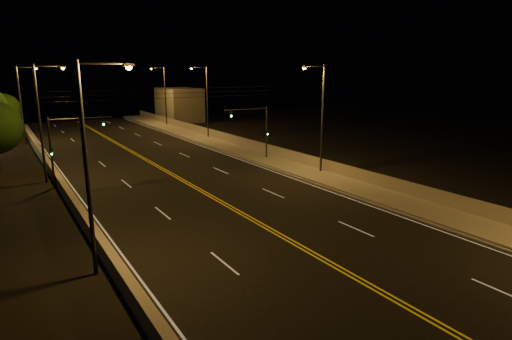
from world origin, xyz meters
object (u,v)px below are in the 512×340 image
traffic_signal_left (64,142)px  streetlight_5 (43,116)px  streetlight_1 (320,113)px  traffic_signal_right (258,127)px  streetlight_2 (206,98)px  streetlight_3 (164,93)px  tree_3 (3,110)px  streetlight_4 (91,156)px  streetlight_6 (23,100)px

traffic_signal_left → streetlight_5: bearing=119.4°
streetlight_1 → traffic_signal_right: size_ratio=1.73×
streetlight_2 → streetlight_3: size_ratio=1.00×
streetlight_2 → tree_3: (-23.62, 15.17, -1.73)m
streetlight_2 → streetlight_4: same height
streetlight_2 → streetlight_4: size_ratio=1.00×
streetlight_5 → traffic_signal_right: 20.11m
streetlight_6 → tree_3: (-2.15, 6.25, -1.73)m
streetlight_4 → streetlight_6: size_ratio=1.00×
streetlight_3 → traffic_signal_left: (-20.30, -32.57, -2.00)m
streetlight_3 → streetlight_6: 22.77m
traffic_signal_right → streetlight_5: bearing=174.0°
traffic_signal_right → traffic_signal_left: bearing=180.0°
streetlight_2 → streetlight_5: same height
streetlight_3 → streetlight_5: bearing=-125.2°
streetlight_2 → streetlight_3: same height
streetlight_2 → streetlight_4: (-21.48, -33.83, 0.00)m
streetlight_2 → streetlight_1: bearing=-90.0°
streetlight_4 → traffic_signal_right: bearing=41.7°
streetlight_6 → traffic_signal_left: size_ratio=1.73×
streetlight_3 → streetlight_4: bearing=-113.1°
streetlight_1 → streetlight_4: same height
streetlight_4 → streetlight_2: bearing=57.6°
streetlight_2 → streetlight_4: bearing=-122.4°
traffic_signal_right → tree_3: size_ratio=0.92×
streetlight_5 → traffic_signal_right: streetlight_5 is taller
streetlight_1 → streetlight_6: bearing=123.1°
streetlight_1 → streetlight_5: (-21.48, 10.08, 0.00)m
streetlight_1 → streetlight_5: 23.73m
streetlight_2 → tree_3: size_ratio=1.58×
streetlight_3 → streetlight_4: 54.70m
streetlight_3 → streetlight_6: same height
streetlight_5 → traffic_signal_left: bearing=-60.6°
streetlight_2 → streetlight_3: 16.48m
streetlight_2 → traffic_signal_left: 25.98m
streetlight_6 → traffic_signal_right: (19.90, -25.02, -2.00)m
streetlight_3 → traffic_signal_right: size_ratio=1.73×
streetlight_4 → traffic_signal_left: bearing=86.2°
streetlight_3 → streetlight_2: bearing=-90.0°
streetlight_2 → streetlight_3: (0.00, 16.48, 0.00)m
streetlight_4 → traffic_signal_right: size_ratio=1.73×
streetlight_1 → streetlight_4: bearing=-155.6°
streetlight_1 → tree_3: 45.84m
streetlight_3 → traffic_signal_right: 32.67m
streetlight_1 → traffic_signal_right: bearing=101.2°
streetlight_4 → streetlight_1: bearing=24.4°
streetlight_2 → streetlight_4: 40.07m
streetlight_5 → tree_3: 29.30m
streetlight_4 → tree_3: streetlight_4 is taller
streetlight_2 → streetlight_5: 25.64m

